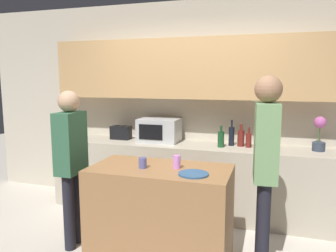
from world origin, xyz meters
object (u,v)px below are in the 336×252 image
object	(u,v)px
toaster	(121,132)
person_left	(266,158)
bottle_0	(221,139)
potted_plant	(319,134)
cup_0	(143,163)
plate_on_island	(194,174)
microwave	(159,130)
bottle_4	(257,137)
bottle_2	(241,138)
bottle_1	(231,136)
person_center	(71,156)
cup_1	(177,162)
bottle_3	(249,140)

from	to	relation	value
toaster	person_left	world-z (taller)	person_left
person_left	bottle_0	bearing A→B (deg)	22.38
potted_plant	person_left	xyz separation A→B (m)	(-0.56, -1.15, -0.05)
bottle_0	cup_0	bearing A→B (deg)	-114.55
plate_on_island	person_left	size ratio (longest dim) A/B	0.15
toaster	microwave	bearing A→B (deg)	-0.16
potted_plant	bottle_4	xyz separation A→B (m)	(-0.67, -0.02, -0.08)
bottle_4	bottle_2	bearing A→B (deg)	172.31
bottle_1	person_center	bearing A→B (deg)	-138.46
bottle_4	cup_1	bearing A→B (deg)	-118.84
bottle_3	person_center	bearing A→B (deg)	-143.28
bottle_1	bottle_2	bearing A→B (deg)	-3.07
person_center	bottle_1	bearing A→B (deg)	130.03
bottle_1	plate_on_island	world-z (taller)	bottle_1
bottle_1	bottle_3	bearing A→B (deg)	-12.15
plate_on_island	cup_0	bearing A→B (deg)	172.03
potted_plant	bottle_2	xyz separation A→B (m)	(-0.87, 0.00, -0.09)
bottle_3	bottle_4	bearing A→B (deg)	7.04
toaster	person_left	xyz separation A→B (m)	(1.90, -1.15, 0.06)
bottle_3	cup_1	xyz separation A→B (m)	(-0.56, -1.18, -0.03)
plate_on_island	person_left	distance (m)	0.63
potted_plant	bottle_2	size ratio (longest dim) A/B	1.45
bottle_2	cup_0	size ratio (longest dim) A/B	2.80
bottle_1	cup_1	size ratio (longest dim) A/B	2.67
bottle_1	bottle_3	size ratio (longest dim) A/B	1.32
bottle_1	person_left	size ratio (longest dim) A/B	0.18
toaster	potted_plant	world-z (taller)	potted_plant
bottle_1	bottle_2	world-z (taller)	bottle_1
microwave	bottle_4	xyz separation A→B (m)	(1.24, -0.02, -0.03)
plate_on_island	bottle_0	bearing A→B (deg)	87.84
person_center	microwave	bearing A→B (deg)	156.87
toaster	person_center	bearing A→B (deg)	-87.46
potted_plant	bottle_2	bearing A→B (deg)	179.73
plate_on_island	bottle_3	bearing A→B (deg)	74.68
cup_1	person_left	world-z (taller)	person_left
person_center	bottle_0	bearing A→B (deg)	129.20
microwave	bottle_4	distance (m)	1.24
bottle_4	person_center	bearing A→B (deg)	-144.63
toaster	cup_0	bearing A→B (deg)	-57.14
microwave	bottle_4	world-z (taller)	bottle_4
toaster	plate_on_island	world-z (taller)	toaster
bottle_0	bottle_3	xyz separation A→B (m)	(0.32, 0.09, -0.01)
bottle_0	cup_1	xyz separation A→B (m)	(-0.24, -1.09, -0.03)
plate_on_island	bottle_4	bearing A→B (deg)	70.90
bottle_4	person_center	size ratio (longest dim) A/B	0.20
person_center	cup_1	bearing A→B (deg)	90.72
potted_plant	bottle_0	xyz separation A→B (m)	(-1.09, -0.12, -0.10)
toaster	bottle_4	distance (m)	1.79
plate_on_island	bottle_1	bearing A→B (deg)	83.50
plate_on_island	cup_1	bearing A→B (deg)	141.45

